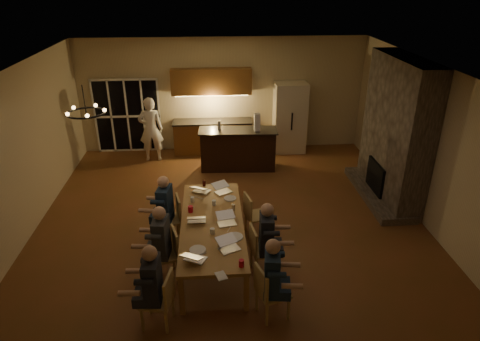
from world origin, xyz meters
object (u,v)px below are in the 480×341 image
Objects in this scene: plate_near at (235,237)px; laptop_d at (227,218)px; laptop_e at (201,186)px; refrigerator at (290,118)px; chair_left_near at (157,300)px; person_right_near at (272,279)px; can_right at (233,207)px; dining_table at (213,239)px; person_left_far at (165,209)px; mug_mid at (214,203)px; plate_left at (198,250)px; person_left_near at (153,287)px; chair_left_mid at (164,255)px; chair_right_near at (273,291)px; person_left_mid at (162,243)px; chair_right_mid at (264,250)px; laptop_c at (196,215)px; person_right_mid at (266,240)px; standing_person at (151,129)px; mug_front at (212,231)px; can_silver at (219,244)px; chair_left_far at (169,219)px; bar_bottle at (219,125)px; chair_right_far at (257,215)px; laptop_a at (195,253)px; bar_island at (238,149)px; redcup_near at (241,263)px; redcup_mid at (191,209)px; bar_blender at (257,122)px; chandelier at (86,113)px; laptop_f at (223,187)px; mug_back at (192,200)px; plate_far at (230,198)px; laptop_b at (229,244)px.

laptop_d is at bearing 104.94° from plate_near.
laptop_e is (-0.46, 1.26, 0.00)m from laptop_d.
chair_left_near is (-3.13, -6.61, -0.55)m from refrigerator.
can_right is (-0.45, 1.94, 0.12)m from person_right_near.
person_left_far reaches higher than dining_table.
mug_mid is 0.37× the size of plate_left.
person_left_near reaches higher than mug_mid.
laptop_d is (1.08, 0.41, 0.42)m from chair_left_mid.
chair_right_near is 2.31m from mug_mid.
laptop_d is 0.49m from can_right.
refrigerator is 6.36m from person_left_mid.
laptop_c reaches higher than chair_right_mid.
refrigerator is 5.73m from person_right_mid.
mug_front is (1.59, -4.99, -0.09)m from standing_person.
can_right is (0.29, 1.15, 0.00)m from can_silver.
laptop_c is at bearing -154.96° from can_right.
chair_left_far is 2.78× the size of laptop_d.
bar_bottle reaches higher than chair_left_far.
person_left_far reaches higher than chair_right_far.
laptop_a is at bearing 108.57° from chair_right_mid.
bar_island reaches higher than can_right.
redcup_near is (-0.31, -5.17, 0.27)m from bar_island.
bar_blender reaches higher than redcup_mid.
chair_left_mid is 1.00× the size of chair_right_near.
refrigerator is at bearing 157.64° from person_left_near.
bar_blender is at bearing 69.87° from mug_mid.
plate_left is at bearing 40.44° from chair_right_near.
mug_front is (0.84, 0.13, 0.11)m from person_left_mid.
person_left_mid is at bearing -171.13° from laptop_d.
bar_bottle is at bearing 92.45° from can_right.
laptop_e reaches higher than chair_left_mid.
person_left_mid is 0.77× the size of standing_person.
bar_island is at bearing 84.65° from can_right.
chandelier is at bearing -57.73° from person_left_far.
can_right is (0.79, 0.01, 0.00)m from redcup_mid.
chair_left_near is at bearing -112.02° from mug_mid.
laptop_f is 2.41m from redcup_near.
redcup_mid is (-1.12, -3.50, 0.27)m from bar_island.
mug_back is at bearing 105.07° from standing_person.
laptop_e reaches higher than plate_far.
plate_far is (0.75, 0.45, -0.05)m from redcup_mid.
chair_right_mid is at bearing 134.01° from chair_left_near.
plate_near is (-0.51, -0.04, 0.31)m from chair_right_mid.
laptop_b is at bearing -1.23° from plate_left.
chandelier is at bearing 86.95° from chair_right_far.
laptop_f is at bearing 101.25° from chair_left_far.
person_left_near is 1.00× the size of person_right_near.
plate_far is at bearing 110.00° from person_left_far.
laptop_f is at bearing 22.89° from chandelier.
bar_bottle is (1.09, 5.52, 0.76)m from chair_left_near.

